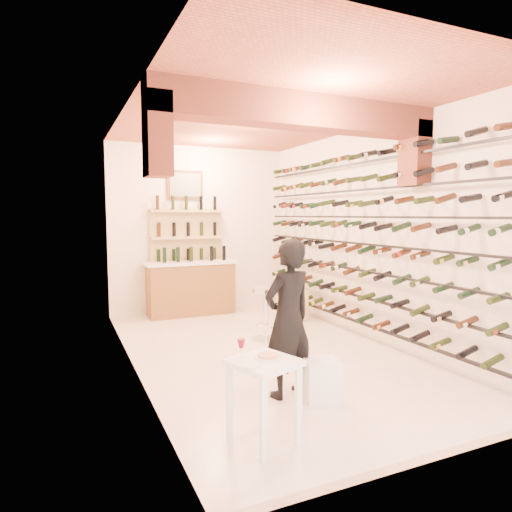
{
  "coord_description": "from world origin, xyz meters",
  "views": [
    {
      "loc": [
        -2.53,
        -5.38,
        1.88
      ],
      "look_at": [
        0.0,
        0.3,
        1.3
      ],
      "focal_mm": 30.95,
      "sensor_mm": 36.0,
      "label": 1
    }
  ],
  "objects_px": {
    "tasting_table": "(264,375)",
    "chrome_barstool": "(266,310)",
    "back_counter": "(191,286)",
    "person": "(288,319)",
    "wine_rack": "(358,237)",
    "white_stool": "(322,380)",
    "crate_lower": "(292,313)"
  },
  "relations": [
    {
      "from": "tasting_table",
      "to": "white_stool",
      "type": "height_order",
      "value": "tasting_table"
    },
    {
      "from": "person",
      "to": "chrome_barstool",
      "type": "xyz_separation_m",
      "value": [
        0.65,
        1.91,
        -0.35
      ]
    },
    {
      "from": "tasting_table",
      "to": "chrome_barstool",
      "type": "xyz_separation_m",
      "value": [
        1.29,
        2.7,
        -0.12
      ]
    },
    {
      "from": "wine_rack",
      "to": "person",
      "type": "bearing_deg",
      "value": -143.43
    },
    {
      "from": "person",
      "to": "tasting_table",
      "type": "bearing_deg",
      "value": 36.26
    },
    {
      "from": "tasting_table",
      "to": "chrome_barstool",
      "type": "height_order",
      "value": "tasting_table"
    },
    {
      "from": "back_counter",
      "to": "person",
      "type": "height_order",
      "value": "person"
    },
    {
      "from": "person",
      "to": "chrome_barstool",
      "type": "relative_size",
      "value": 2.03
    },
    {
      "from": "tasting_table",
      "to": "chrome_barstool",
      "type": "bearing_deg",
      "value": 45.24
    },
    {
      "from": "wine_rack",
      "to": "person",
      "type": "xyz_separation_m",
      "value": [
        -1.95,
        -1.44,
        -0.73
      ]
    },
    {
      "from": "wine_rack",
      "to": "white_stool",
      "type": "xyz_separation_m",
      "value": [
        -1.68,
        -1.69,
        -1.34
      ]
    },
    {
      "from": "white_stool",
      "to": "person",
      "type": "relative_size",
      "value": 0.26
    },
    {
      "from": "white_stool",
      "to": "back_counter",
      "type": "bearing_deg",
      "value": 91.95
    },
    {
      "from": "wine_rack",
      "to": "person",
      "type": "relative_size",
      "value": 3.49
    },
    {
      "from": "back_counter",
      "to": "wine_rack",
      "type": "bearing_deg",
      "value": -55.34
    },
    {
      "from": "tasting_table",
      "to": "white_stool",
      "type": "relative_size",
      "value": 2.06
    },
    {
      "from": "person",
      "to": "crate_lower",
      "type": "bearing_deg",
      "value": -133.89
    },
    {
      "from": "tasting_table",
      "to": "white_stool",
      "type": "distance_m",
      "value": 1.12
    },
    {
      "from": "person",
      "to": "crate_lower",
      "type": "xyz_separation_m",
      "value": [
        1.6,
        2.81,
        -0.68
      ]
    },
    {
      "from": "back_counter",
      "to": "chrome_barstool",
      "type": "xyz_separation_m",
      "value": [
        0.53,
        -2.18,
        -0.07
      ]
    },
    {
      "from": "wine_rack",
      "to": "crate_lower",
      "type": "relative_size",
      "value": 12.05
    },
    {
      "from": "chrome_barstool",
      "to": "white_stool",
      "type": "bearing_deg",
      "value": -100.15
    },
    {
      "from": "wine_rack",
      "to": "crate_lower",
      "type": "bearing_deg",
      "value": 104.26
    },
    {
      "from": "tasting_table",
      "to": "white_stool",
      "type": "bearing_deg",
      "value": 11.61
    },
    {
      "from": "chrome_barstool",
      "to": "wine_rack",
      "type": "bearing_deg",
      "value": -19.91
    },
    {
      "from": "back_counter",
      "to": "chrome_barstool",
      "type": "bearing_deg",
      "value": -76.22
    },
    {
      "from": "white_stool",
      "to": "crate_lower",
      "type": "distance_m",
      "value": 3.34
    },
    {
      "from": "back_counter",
      "to": "tasting_table",
      "type": "xyz_separation_m",
      "value": [
        -0.76,
        -4.88,
        0.05
      ]
    },
    {
      "from": "wine_rack",
      "to": "back_counter",
      "type": "relative_size",
      "value": 3.35
    },
    {
      "from": "tasting_table",
      "to": "crate_lower",
      "type": "height_order",
      "value": "tasting_table"
    },
    {
      "from": "back_counter",
      "to": "person",
      "type": "bearing_deg",
      "value": -91.6
    },
    {
      "from": "wine_rack",
      "to": "back_counter",
      "type": "bearing_deg",
      "value": 124.66
    }
  ]
}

